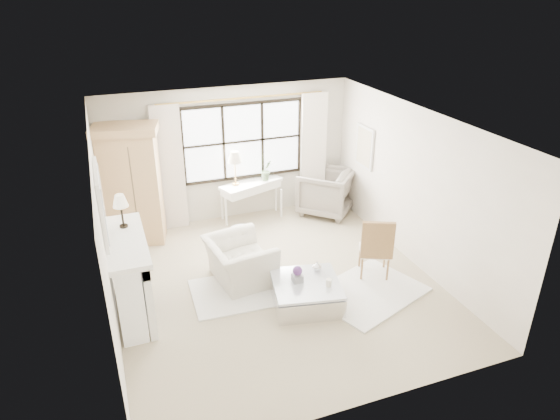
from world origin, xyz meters
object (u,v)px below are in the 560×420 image
(armoire, at_px, (132,184))
(club_armchair, at_px, (240,261))
(console_table, at_px, (252,200))
(coffee_table, at_px, (306,293))

(armoire, bearing_deg, club_armchair, -42.12)
(console_table, relative_size, coffee_table, 1.17)
(armoire, bearing_deg, console_table, 16.30)
(console_table, height_order, coffee_table, console_table)
(armoire, height_order, club_armchair, armoire)
(console_table, bearing_deg, coffee_table, -111.94)
(console_table, distance_m, coffee_table, 3.16)
(club_armchair, bearing_deg, coffee_table, -149.16)
(armoire, distance_m, club_armchair, 2.60)
(coffee_table, bearing_deg, club_armchair, 139.47)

